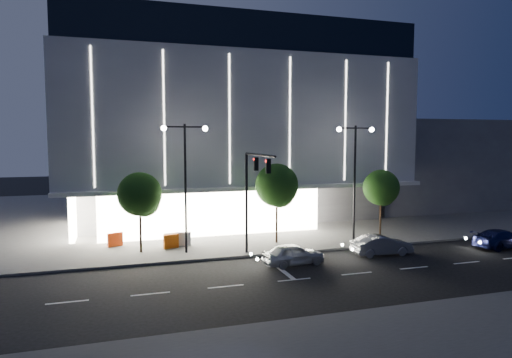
{
  "coord_description": "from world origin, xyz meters",
  "views": [
    {
      "loc": [
        -7.61,
        -25.02,
        8.02
      ],
      "look_at": [
        2.46,
        7.32,
        5.0
      ],
      "focal_mm": 32.0,
      "sensor_mm": 36.0,
      "label": 1
    }
  ],
  "objects": [
    {
      "name": "ground",
      "position": [
        0.0,
        0.0,
        0.0
      ],
      "size": [
        160.0,
        160.0,
        0.0
      ],
      "primitive_type": "plane",
      "color": "black",
      "rests_on": "ground"
    },
    {
      "name": "sidewalk_museum",
      "position": [
        5.0,
        24.0,
        0.07
      ],
      "size": [
        70.0,
        40.0,
        0.15
      ],
      "primitive_type": "cube",
      "color": "#474747",
      "rests_on": "ground"
    },
    {
      "name": "sidewalk_near",
      "position": [
        5.0,
        -12.0,
        0.07
      ],
      "size": [
        70.0,
        10.0,
        0.15
      ],
      "primitive_type": "cube",
      "color": "#474747",
      "rests_on": "ground"
    },
    {
      "name": "museum",
      "position": [
        2.98,
        22.31,
        9.27
      ],
      "size": [
        30.0,
        25.8,
        18.0
      ],
      "color": "#4C4C51",
      "rests_on": "ground"
    },
    {
      "name": "annex_building",
      "position": [
        26.0,
        24.0,
        5.0
      ],
      "size": [
        16.0,
        20.0,
        10.0
      ],
      "primitive_type": "cube",
      "color": "#4C4C51",
      "rests_on": "ground"
    },
    {
      "name": "traffic_mast",
      "position": [
        1.0,
        3.34,
        5.03
      ],
      "size": [
        0.33,
        5.89,
        7.07
      ],
      "color": "black",
      "rests_on": "ground"
    },
    {
      "name": "street_lamp_west",
      "position": [
        -3.0,
        6.0,
        5.96
      ],
      "size": [
        3.16,
        0.36,
        9.0
      ],
      "color": "black",
      "rests_on": "ground"
    },
    {
      "name": "street_lamp_east",
      "position": [
        10.0,
        6.0,
        5.96
      ],
      "size": [
        3.16,
        0.36,
        9.0
      ],
      "color": "black",
      "rests_on": "ground"
    },
    {
      "name": "tree_left",
      "position": [
        -5.97,
        7.02,
        4.03
      ],
      "size": [
        3.02,
        3.02,
        5.72
      ],
      "color": "black",
      "rests_on": "ground"
    },
    {
      "name": "tree_mid",
      "position": [
        4.03,
        7.02,
        4.33
      ],
      "size": [
        3.25,
        3.25,
        6.15
      ],
      "color": "black",
      "rests_on": "ground"
    },
    {
      "name": "tree_right",
      "position": [
        13.03,
        7.02,
        3.88
      ],
      "size": [
        2.91,
        2.91,
        5.51
      ],
      "color": "black",
      "rests_on": "ground"
    },
    {
      "name": "car_lead",
      "position": [
        3.11,
        1.38,
        0.68
      ],
      "size": [
        4.16,
        2.04,
        1.37
      ],
      "primitive_type": "imported",
      "rotation": [
        0.0,
        0.0,
        1.68
      ],
      "color": "#B0B3B8",
      "rests_on": "ground"
    },
    {
      "name": "car_second",
      "position": [
        9.84,
        1.86,
        0.69
      ],
      "size": [
        4.24,
        1.61,
        1.38
      ],
      "primitive_type": "imported",
      "rotation": [
        0.0,
        0.0,
        1.53
      ],
      "color": "#94959A",
      "rests_on": "ground"
    },
    {
      "name": "car_third",
      "position": [
        19.42,
        1.06,
        0.68
      ],
      "size": [
        4.87,
        2.42,
        1.36
      ],
      "primitive_type": "imported",
      "rotation": [
        0.0,
        0.0,
        1.68
      ],
      "color": "#121645",
      "rests_on": "ground"
    },
    {
      "name": "barrier_a",
      "position": [
        -7.7,
        9.33,
        0.65
      ],
      "size": [
        1.11,
        0.66,
        1.0
      ],
      "primitive_type": "cube",
      "rotation": [
        0.0,
        0.0,
        0.4
      ],
      "color": "red",
      "rests_on": "sidewalk_museum"
    },
    {
      "name": "barrier_b",
      "position": [
        -3.78,
        8.0,
        0.65
      ],
      "size": [
        1.13,
        0.44,
        1.0
      ],
      "primitive_type": "cube",
      "rotation": [
        0.0,
        0.0,
        0.18
      ],
      "color": "white",
      "rests_on": "sidewalk_museum"
    },
    {
      "name": "barrier_c",
      "position": [
        -3.87,
        7.52,
        0.65
      ],
      "size": [
        1.13,
        0.52,
        1.0
      ],
      "primitive_type": "cube",
      "rotation": [
        0.0,
        0.0,
        0.25
      ],
      "color": "#E65D0C",
      "rests_on": "sidewalk_museum"
    },
    {
      "name": "barrier_d",
      "position": [
        -2.9,
        8.07,
        0.65
      ],
      "size": [
        1.12,
        0.4,
        1.0
      ],
      "primitive_type": "cube",
      "rotation": [
        0.0,
        0.0,
        -0.14
      ],
      "color": "silver",
      "rests_on": "sidewalk_museum"
    }
  ]
}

